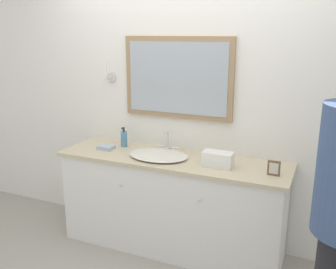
# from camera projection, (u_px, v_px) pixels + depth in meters

# --- Properties ---
(ground_plane) EXTENTS (14.00, 14.00, 0.00)m
(ground_plane) POSITION_uv_depth(u_px,v_px,m) (157.00, 265.00, 3.11)
(ground_plane) COLOR #9E998E
(wall_back) EXTENTS (8.00, 0.18, 2.55)m
(wall_back) POSITION_uv_depth(u_px,v_px,m) (185.00, 101.00, 3.31)
(wall_back) COLOR white
(wall_back) RESTS_ON ground_plane
(vanity_counter) EXTENTS (1.97, 0.56, 0.84)m
(vanity_counter) POSITION_uv_depth(u_px,v_px,m) (172.00, 203.00, 3.27)
(vanity_counter) COLOR white
(vanity_counter) RESTS_ON ground_plane
(sink_basin) EXTENTS (0.52, 0.42, 0.18)m
(sink_basin) POSITION_uv_depth(u_px,v_px,m) (159.00, 155.00, 3.18)
(sink_basin) COLOR silver
(sink_basin) RESTS_ON vanity_counter
(soap_bottle) EXTENTS (0.06, 0.06, 0.18)m
(soap_bottle) POSITION_uv_depth(u_px,v_px,m) (124.00, 139.00, 3.45)
(soap_bottle) COLOR teal
(soap_bottle) RESTS_ON vanity_counter
(appliance_box) EXTENTS (0.24, 0.12, 0.12)m
(appliance_box) POSITION_uv_depth(u_px,v_px,m) (218.00, 159.00, 2.94)
(appliance_box) COLOR white
(appliance_box) RESTS_ON vanity_counter
(picture_frame) EXTENTS (0.09, 0.01, 0.12)m
(picture_frame) POSITION_uv_depth(u_px,v_px,m) (274.00, 168.00, 2.75)
(picture_frame) COLOR brown
(picture_frame) RESTS_ON vanity_counter
(hand_towel_near_sink) EXTENTS (0.14, 0.11, 0.03)m
(hand_towel_near_sink) POSITION_uv_depth(u_px,v_px,m) (106.00, 147.00, 3.39)
(hand_towel_near_sink) COLOR #A8B7C6
(hand_towel_near_sink) RESTS_ON vanity_counter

